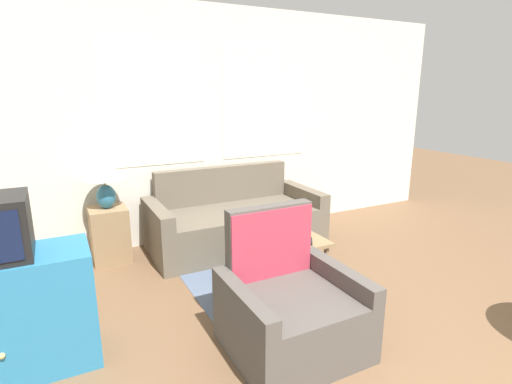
{
  "coord_description": "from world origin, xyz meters",
  "views": [
    {
      "loc": [
        -1.74,
        -0.6,
        1.7
      ],
      "look_at": [
        -0.06,
        2.68,
        0.75
      ],
      "focal_mm": 28.0,
      "sensor_mm": 36.0,
      "label": 1
    }
  ],
  "objects": [
    {
      "name": "table_lamp",
      "position": [
        -1.32,
        3.45,
        0.89
      ],
      "size": [
        0.39,
        0.39,
        0.49
      ],
      "color": "teal",
      "rests_on": "side_table"
    },
    {
      "name": "rug",
      "position": [
        -0.09,
        2.68,
        0.0
      ],
      "size": [
        1.45,
        1.93,
        0.01
      ],
      "color": "slate",
      "rests_on": "ground_plane"
    },
    {
      "name": "laptop",
      "position": [
        -0.16,
        2.2,
        0.48
      ],
      "size": [
        0.3,
        0.29,
        0.24
      ],
      "color": "#47474C",
      "rests_on": "coffee_table"
    },
    {
      "name": "side_table",
      "position": [
        -1.32,
        3.45,
        0.28
      ],
      "size": [
        0.36,
        0.36,
        0.56
      ],
      "color": "#937551",
      "rests_on": "ground_plane"
    },
    {
      "name": "tv_dresser",
      "position": [
        -2.12,
        1.98,
        0.38
      ],
      "size": [
        1.03,
        0.47,
        0.76
      ],
      "color": "teal",
      "rests_on": "ground_plane"
    },
    {
      "name": "coffee_table",
      "position": [
        -0.09,
        2.15,
        0.37
      ],
      "size": [
        0.8,
        0.45,
        0.43
      ],
      "color": "#8E704C",
      "rests_on": "ground_plane"
    },
    {
      "name": "cup_navy",
      "position": [
        -0.42,
        2.06,
        0.48
      ],
      "size": [
        0.07,
        0.07,
        0.1
      ],
      "color": "#191E4C",
      "rests_on": "coffee_table"
    },
    {
      "name": "couch",
      "position": [
        -0.02,
        3.28,
        0.26
      ],
      "size": [
        1.88,
        0.88,
        0.84
      ],
      "color": "#665B4C",
      "rests_on": "ground_plane"
    },
    {
      "name": "tv_remote",
      "position": [
        0.13,
        2.04,
        0.44
      ],
      "size": [
        0.12,
        0.15,
        0.02
      ],
      "color": "black",
      "rests_on": "coffee_table"
    },
    {
      "name": "armchair",
      "position": [
        -0.45,
        1.44,
        0.27
      ],
      "size": [
        0.84,
        0.77,
        0.92
      ],
      "color": "#514C47",
      "rests_on": "ground_plane"
    },
    {
      "name": "wall_back",
      "position": [
        -0.0,
        3.74,
        1.31
      ],
      "size": [
        6.37,
        0.06,
        2.6
      ],
      "color": "silver",
      "rests_on": "ground_plane"
    }
  ]
}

